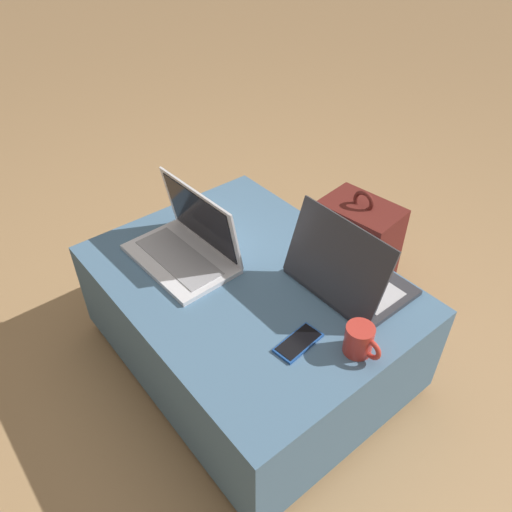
{
  "coord_description": "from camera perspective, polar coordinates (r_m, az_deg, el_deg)",
  "views": [
    {
      "loc": [
        0.93,
        -0.73,
        1.46
      ],
      "look_at": [
        0.01,
        0.02,
        0.48
      ],
      "focal_mm": 35.0,
      "sensor_mm": 36.0,
      "label": 1
    }
  ],
  "objects": [
    {
      "name": "laptop_far",
      "position": [
        1.54,
        10.26,
        -2.03
      ],
      "size": [
        0.35,
        0.26,
        0.26
      ],
      "rotation": [
        0.0,
        0.0,
        3.15
      ],
      "color": "#333338",
      "rests_on": "ottoman"
    },
    {
      "name": "coffee_mug",
      "position": [
        1.37,
        11.79,
        -9.42
      ],
      "size": [
        0.11,
        0.08,
        0.09
      ],
      "color": "red",
      "rests_on": "ottoman"
    },
    {
      "name": "cell_phone",
      "position": [
        1.4,
        4.87,
        -9.83
      ],
      "size": [
        0.08,
        0.15,
        0.01
      ],
      "rotation": [
        0.0,
        0.0,
        0.11
      ],
      "color": "#1E4C9E",
      "rests_on": "ottoman"
    },
    {
      "name": "laptop_near",
      "position": [
        1.65,
        -7.9,
        1.31
      ],
      "size": [
        0.38,
        0.25,
        0.24
      ],
      "rotation": [
        0.0,
        0.0,
        0.04
      ],
      "color": "silver",
      "rests_on": "ottoman"
    },
    {
      "name": "ottoman",
      "position": [
        1.72,
        -0.81,
        -7.33
      ],
      "size": [
        1.01,
        0.77,
        0.4
      ],
      "color": "#2A3D4E",
      "rests_on": "ground_plane"
    },
    {
      "name": "ground_plane",
      "position": [
        1.88,
        -0.75,
        -11.53
      ],
      "size": [
        14.0,
        14.0,
        0.0
      ],
      "primitive_type": "plane",
      "color": "tan"
    },
    {
      "name": "backpack",
      "position": [
        2.01,
        11.5,
        0.23
      ],
      "size": [
        0.31,
        0.28,
        0.51
      ],
      "rotation": [
        0.0,
        0.0,
        3.27
      ],
      "color": "#5B1E19",
      "rests_on": "ground_plane"
    }
  ]
}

